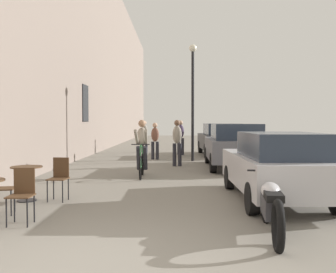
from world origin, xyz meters
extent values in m
plane|color=gray|center=(0.00, 0.00, 0.00)|extent=(88.00, 88.00, 0.00)
cube|color=gray|center=(-3.45, 14.00, 5.68)|extent=(0.50, 68.00, 11.37)
cube|color=black|center=(-3.18, 13.74, 2.52)|extent=(0.04, 1.10, 1.70)
cylinder|color=black|center=(-1.96, 2.69, 0.23)|extent=(0.02, 0.02, 0.45)
cylinder|color=black|center=(-1.89, 2.37, 0.23)|extent=(0.02, 0.02, 0.45)
cube|color=#4C331E|center=(-2.08, 2.50, 0.46)|extent=(0.45, 0.45, 0.02)
cylinder|color=black|center=(-1.33, 1.64, 0.23)|extent=(0.02, 0.02, 0.45)
cylinder|color=black|center=(-1.65, 1.64, 0.23)|extent=(0.02, 0.02, 0.45)
cylinder|color=black|center=(-1.34, 1.97, 0.23)|extent=(0.02, 0.02, 0.45)
cylinder|color=black|center=(-1.66, 1.96, 0.23)|extent=(0.02, 0.02, 0.45)
cube|color=#4C331E|center=(-1.49, 1.80, 0.46)|extent=(0.39, 0.39, 0.02)
cube|color=#4C331E|center=(-1.50, 1.98, 0.68)|extent=(0.34, 0.03, 0.42)
cylinder|color=black|center=(-2.11, 3.68, 0.01)|extent=(0.40, 0.40, 0.02)
cylinder|color=black|center=(-2.11, 3.68, 0.36)|extent=(0.05, 0.05, 0.67)
cylinder|color=#4C331E|center=(-2.11, 3.68, 0.71)|extent=(0.64, 0.64, 0.02)
cylinder|color=black|center=(-1.31, 3.50, 0.23)|extent=(0.02, 0.02, 0.45)
cylinder|color=black|center=(-1.64, 3.53, 0.23)|extent=(0.02, 0.02, 0.45)
cylinder|color=black|center=(-1.29, 3.82, 0.23)|extent=(0.02, 0.02, 0.45)
cylinder|color=black|center=(-1.61, 3.85, 0.23)|extent=(0.02, 0.02, 0.45)
cube|color=#4C331E|center=(-1.46, 3.68, 0.46)|extent=(0.41, 0.41, 0.02)
cube|color=#4C331E|center=(-1.44, 3.86, 0.68)|extent=(0.34, 0.05, 0.42)
torus|color=black|center=(-0.02, 6.73, 0.33)|extent=(0.07, 0.71, 0.71)
torus|color=black|center=(-0.04, 7.78, 0.33)|extent=(0.07, 0.71, 0.71)
cylinder|color=#2D6B38|center=(-0.04, 7.69, 0.61)|extent=(0.04, 0.22, 0.58)
cylinder|color=#2D6B38|center=(-0.03, 7.19, 0.95)|extent=(0.05, 0.82, 0.14)
cylinder|color=#2D6B38|center=(-0.02, 6.76, 0.67)|extent=(0.04, 0.09, 0.67)
cylinder|color=#2D6B38|center=(-0.03, 7.28, 0.37)|extent=(0.06, 1.00, 0.12)
cylinder|color=black|center=(-0.02, 6.78, 1.00)|extent=(0.52, 0.04, 0.03)
ellipsoid|color=black|center=(-0.03, 7.60, 0.93)|extent=(0.12, 0.24, 0.06)
ellipsoid|color=#9E9384|center=(-0.03, 7.52, 1.21)|extent=(0.35, 0.36, 0.59)
sphere|color=#A57A5B|center=(-0.03, 7.48, 1.60)|extent=(0.22, 0.22, 0.22)
cylinder|color=#26262D|center=(0.07, 7.45, 0.55)|extent=(0.14, 0.40, 0.75)
cylinder|color=#26262D|center=(-0.13, 7.44, 0.55)|extent=(0.14, 0.40, 0.75)
cylinder|color=#9E9384|center=(0.12, 7.14, 1.20)|extent=(0.12, 0.75, 0.48)
cylinder|color=#9E9384|center=(-0.17, 7.13, 1.20)|extent=(0.09, 0.74, 0.48)
cylinder|color=#26262D|center=(1.15, 10.18, 0.42)|extent=(0.14, 0.14, 0.85)
cylinder|color=#26262D|center=(0.96, 10.20, 0.42)|extent=(0.14, 0.14, 0.85)
ellipsoid|color=#9E9384|center=(1.05, 10.19, 1.18)|extent=(0.36, 0.27, 0.67)
sphere|color=brown|center=(1.05, 10.19, 1.61)|extent=(0.22, 0.22, 0.22)
cylinder|color=#26262D|center=(0.20, 12.76, 0.39)|extent=(0.14, 0.14, 0.79)
cylinder|color=#26262D|center=(0.00, 12.77, 0.39)|extent=(0.14, 0.14, 0.79)
ellipsoid|color=brown|center=(0.10, 12.77, 1.10)|extent=(0.35, 0.26, 0.62)
sphere|color=tan|center=(0.10, 12.77, 1.51)|extent=(0.22, 0.22, 0.22)
cylinder|color=#26262D|center=(1.36, 15.08, 0.42)|extent=(0.14, 0.14, 0.85)
cylinder|color=#26262D|center=(1.16, 15.06, 0.42)|extent=(0.14, 0.14, 0.85)
ellipsoid|color=#4C3D5B|center=(1.26, 15.07, 1.18)|extent=(0.37, 0.28, 0.67)
sphere|color=tan|center=(1.26, 15.07, 1.62)|extent=(0.22, 0.22, 0.22)
cylinder|color=#26262D|center=(-0.77, 16.77, 0.42)|extent=(0.14, 0.14, 0.84)
cylinder|color=#26262D|center=(-0.57, 16.77, 0.42)|extent=(0.14, 0.14, 0.84)
ellipsoid|color=#9E9384|center=(-0.67, 16.77, 1.18)|extent=(0.34, 0.24, 0.67)
sphere|color=tan|center=(-0.67, 16.77, 1.61)|extent=(0.22, 0.22, 0.22)
cylinder|color=black|center=(1.72, 12.14, 2.30)|extent=(0.12, 0.12, 4.60)
sphere|color=silver|center=(1.72, 12.14, 4.74)|extent=(0.32, 0.32, 0.32)
cube|color=#B7B7BC|center=(3.07, 3.87, 0.62)|extent=(1.71, 4.03, 0.65)
cube|color=#283342|center=(3.08, 3.39, 1.18)|extent=(1.42, 2.18, 0.48)
cylinder|color=black|center=(2.30, 5.19, 0.29)|extent=(0.19, 0.58, 0.58)
cylinder|color=black|center=(3.81, 5.21, 0.29)|extent=(0.19, 0.58, 0.58)
cylinder|color=black|center=(2.33, 2.54, 0.29)|extent=(0.19, 0.58, 0.58)
cube|color=#595960|center=(3.09, 9.73, 0.68)|extent=(1.95, 4.49, 0.72)
cube|color=#283342|center=(3.07, 9.20, 1.31)|extent=(1.60, 2.44, 0.54)
cylinder|color=black|center=(2.29, 11.22, 0.32)|extent=(0.22, 0.65, 0.64)
cylinder|color=black|center=(3.96, 11.18, 0.32)|extent=(0.22, 0.65, 0.64)
cylinder|color=black|center=(2.21, 8.29, 0.32)|extent=(0.22, 0.65, 0.64)
cylinder|color=black|center=(3.88, 8.25, 0.32)|extent=(0.22, 0.65, 0.64)
cube|color=black|center=(3.22, 15.12, 0.68)|extent=(1.97, 4.48, 0.72)
cube|color=#283342|center=(3.24, 14.59, 1.31)|extent=(1.61, 2.44, 0.54)
cylinder|color=black|center=(2.34, 16.56, 0.32)|extent=(0.23, 0.64, 0.64)
cylinder|color=black|center=(4.01, 16.61, 0.32)|extent=(0.23, 0.64, 0.64)
cylinder|color=black|center=(2.43, 13.64, 0.32)|extent=(0.23, 0.64, 0.64)
cylinder|color=black|center=(4.10, 13.69, 0.32)|extent=(0.23, 0.64, 0.64)
torus|color=black|center=(2.46, 2.09, 0.30)|extent=(0.17, 0.70, 0.69)
torus|color=black|center=(2.28, 0.65, 0.30)|extent=(0.19, 0.71, 0.70)
cube|color=#333338|center=(2.37, 1.37, 0.40)|extent=(0.33, 0.78, 0.28)
ellipsoid|color=#B7B7BC|center=(2.38, 1.47, 0.62)|extent=(0.34, 0.55, 0.24)
cube|color=black|center=(2.34, 1.10, 0.60)|extent=(0.29, 0.47, 0.10)
cylinder|color=black|center=(2.45, 1.99, 0.85)|extent=(0.62, 0.11, 0.03)
camera|label=1|loc=(0.95, -4.31, 1.63)|focal=41.68mm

